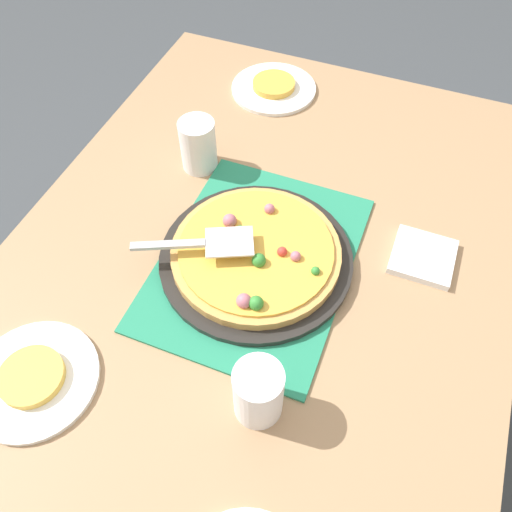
{
  "coord_description": "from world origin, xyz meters",
  "views": [
    {
      "loc": [
        -0.56,
        -0.22,
        1.59
      ],
      "look_at": [
        0.0,
        0.0,
        0.77
      ],
      "focal_mm": 36.52,
      "sensor_mm": 36.0,
      "label": 1
    }
  ],
  "objects": [
    {
      "name": "placemat",
      "position": [
        0.0,
        0.0,
        0.75
      ],
      "size": [
        0.48,
        0.36,
        0.01
      ],
      "primitive_type": "cube",
      "color": "#237F5B",
      "rests_on": "dining_table"
    },
    {
      "name": "pizza",
      "position": [
        -0.0,
        -0.0,
        0.78
      ],
      "size": [
        0.33,
        0.33,
        0.05
      ],
      "color": "tan",
      "rests_on": "pizza_pan"
    },
    {
      "name": "pizza_server",
      "position": [
        -0.04,
        0.09,
        0.82
      ],
      "size": [
        0.14,
        0.23,
        0.01
      ],
      "color": "silver",
      "rests_on": "pizza"
    },
    {
      "name": "dining_table",
      "position": [
        0.0,
        0.0,
        0.64
      ],
      "size": [
        1.4,
        1.0,
        0.75
      ],
      "color": "#9E7A56",
      "rests_on": "ground_plane"
    },
    {
      "name": "napkin_stack",
      "position": [
        0.13,
        -0.31,
        0.76
      ],
      "size": [
        0.12,
        0.12,
        0.02
      ],
      "primitive_type": "cube",
      "color": "white",
      "rests_on": "dining_table"
    },
    {
      "name": "served_slice_right",
      "position": [
        -0.37,
        0.26,
        0.77
      ],
      "size": [
        0.11,
        0.11,
        0.02
      ],
      "primitive_type": "cylinder",
      "color": "#EAB747",
      "rests_on": "plate_far_right"
    },
    {
      "name": "pizza_pan",
      "position": [
        0.0,
        0.0,
        0.76
      ],
      "size": [
        0.38,
        0.38,
        0.01
      ],
      "primitive_type": "cylinder",
      "color": "black",
      "rests_on": "placemat"
    },
    {
      "name": "plate_far_right",
      "position": [
        -0.37,
        0.26,
        0.76
      ],
      "size": [
        0.22,
        0.22,
        0.01
      ],
      "primitive_type": "cylinder",
      "color": "white",
      "rests_on": "dining_table"
    },
    {
      "name": "cup_near",
      "position": [
        0.21,
        0.22,
        0.81
      ],
      "size": [
        0.08,
        0.08,
        0.12
      ],
      "primitive_type": "cylinder",
      "color": "white",
      "rests_on": "dining_table"
    },
    {
      "name": "plate_near_left",
      "position": [
        0.53,
        0.16,
        0.76
      ],
      "size": [
        0.22,
        0.22,
        0.01
      ],
      "primitive_type": "cylinder",
      "color": "white",
      "rests_on": "dining_table"
    },
    {
      "name": "cup_far",
      "position": [
        -0.27,
        -0.11,
        0.81
      ],
      "size": [
        0.08,
        0.08,
        0.12
      ],
      "primitive_type": "cylinder",
      "color": "white",
      "rests_on": "dining_table"
    },
    {
      "name": "ground_plane",
      "position": [
        0.0,
        0.0,
        0.0
      ],
      "size": [
        8.0,
        8.0,
        0.0
      ],
      "primitive_type": "plane",
      "color": "#3D4247"
    },
    {
      "name": "served_slice_left",
      "position": [
        0.53,
        0.16,
        0.77
      ],
      "size": [
        0.11,
        0.11,
        0.02
      ],
      "primitive_type": "cylinder",
      "color": "gold",
      "rests_on": "plate_near_left"
    }
  ]
}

